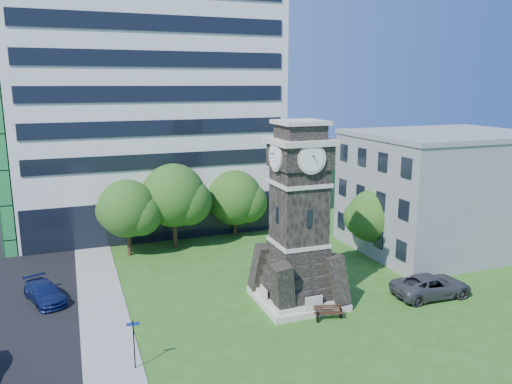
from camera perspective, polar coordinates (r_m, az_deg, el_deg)
name	(u,v)px	position (r m, az deg, el deg)	size (l,w,h in m)	color
ground	(267,321)	(32.14, 1.29, -14.50)	(160.00, 160.00, 0.00)	#265919
sidewalk	(103,311)	(34.77, -17.07, -12.85)	(3.00, 70.00, 0.06)	gray
clock_tower	(298,226)	(33.05, 4.88, -3.93)	(5.40, 5.40, 12.22)	beige
office_tall	(144,86)	(52.99, -12.69, 11.71)	(26.20, 15.11, 28.60)	white
office_low	(443,191)	(47.20, 20.56, 0.16)	(15.20, 12.20, 10.40)	gray
car_street_north	(45,292)	(37.28, -23.01, -10.52)	(1.83, 4.50, 1.30)	#111D4E
car_east_lot	(431,286)	(37.20, 19.40, -10.06)	(2.59, 5.62, 1.56)	#444348
park_bench	(329,312)	(32.45, 8.30, -13.41)	(1.76, 0.47, 0.91)	black
street_sign	(134,339)	(27.31, -13.79, -16.03)	(0.65, 0.06, 2.70)	black
tree_nw	(128,210)	(43.57, -14.40, -2.05)	(5.41, 4.92, 6.62)	#332114
tree_nc	(175,197)	(44.72, -9.28, -0.61)	(6.20, 5.64, 7.64)	#332114
tree_ne	(235,199)	(48.16, -2.38, -0.83)	(5.86, 5.32, 6.37)	#332114
tree_east	(374,217)	(43.41, 13.34, -2.84)	(4.91, 4.46, 5.78)	#332114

